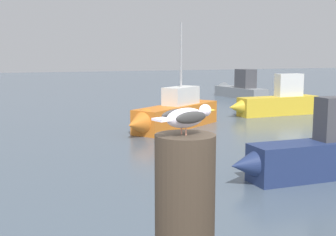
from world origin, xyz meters
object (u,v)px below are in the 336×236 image
boat_grey (237,89)px  boat_orange (173,114)px  boat_navy (311,154)px  boat_yellow (275,103)px  seagull (186,117)px

boat_grey → boat_orange: bearing=-129.5°
boat_navy → boat_orange: (-0.55, 6.89, -0.02)m
boat_yellow → boat_grey: 7.82m
seagull → boat_orange: size_ratio=0.09×
boat_orange → seagull: bearing=-110.6°
seagull → boat_grey: size_ratio=0.08×
boat_yellow → seagull: bearing=-125.1°
boat_yellow → boat_navy: boat_yellow is taller
boat_yellow → boat_navy: 9.97m
boat_grey → boat_orange: (-7.68, -9.30, 0.03)m
boat_orange → boat_grey: bearing=50.5°
boat_yellow → boat_grey: bearing=73.1°
boat_navy → boat_grey: bearing=66.2°
boat_yellow → boat_navy: (-4.85, -8.71, -0.00)m
seagull → boat_yellow: bearing=54.9°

